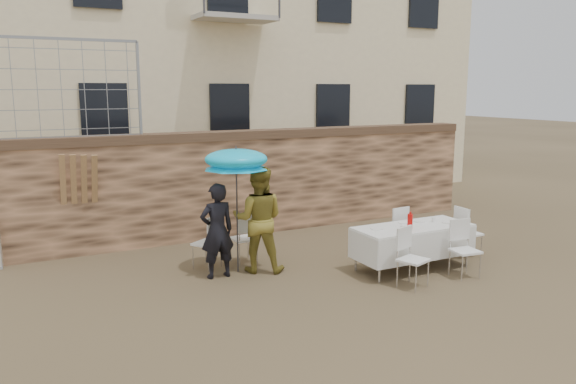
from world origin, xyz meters
name	(u,v)px	position (x,y,z in m)	size (l,w,h in m)	color
ground	(335,322)	(0.00, 0.00, 0.00)	(80.00, 80.00, 0.00)	brown
stone_wall	(211,186)	(0.00, 5.00, 1.10)	(13.00, 0.50, 2.20)	#845E42
chain_link_fence	(49,90)	(-3.00, 5.00, 3.10)	(3.20, 0.06, 1.80)	gray
man_suit	(217,231)	(-0.78, 2.47, 0.80)	(0.58, 0.38, 1.60)	black
woman_dress	(258,219)	(-0.03, 2.47, 0.92)	(0.89, 0.70, 1.84)	gold
umbrella	(236,163)	(-0.38, 2.57, 1.90)	(1.10, 1.10, 2.01)	#3F3F44
couple_chair_left	(207,242)	(-0.78, 3.02, 0.48)	(0.48, 0.48, 0.96)	white
couple_chair_right	(244,237)	(-0.08, 3.02, 0.48)	(0.48, 0.48, 0.96)	white
banquet_table	(413,228)	(2.41, 1.35, 0.73)	(2.10, 0.85, 0.78)	silver
soda_bottle	(410,222)	(2.21, 1.20, 0.91)	(0.09, 0.09, 0.26)	red
table_chair_front_left	(413,258)	(1.81, 0.60, 0.48)	(0.48, 0.48, 0.96)	white
table_chair_front_right	(465,249)	(2.91, 0.60, 0.48)	(0.48, 0.48, 0.96)	white
table_chair_back	(393,231)	(2.61, 2.15, 0.48)	(0.48, 0.48, 0.96)	white
table_chair_side	(468,232)	(3.81, 1.45, 0.48)	(0.48, 0.48, 0.96)	white
wood_planks	(81,204)	(-2.62, 4.77, 1.00)	(0.70, 0.20, 2.00)	#A37749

